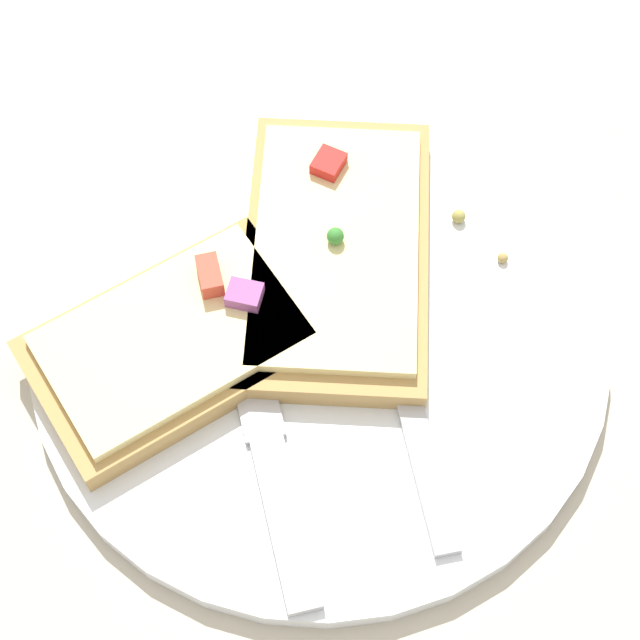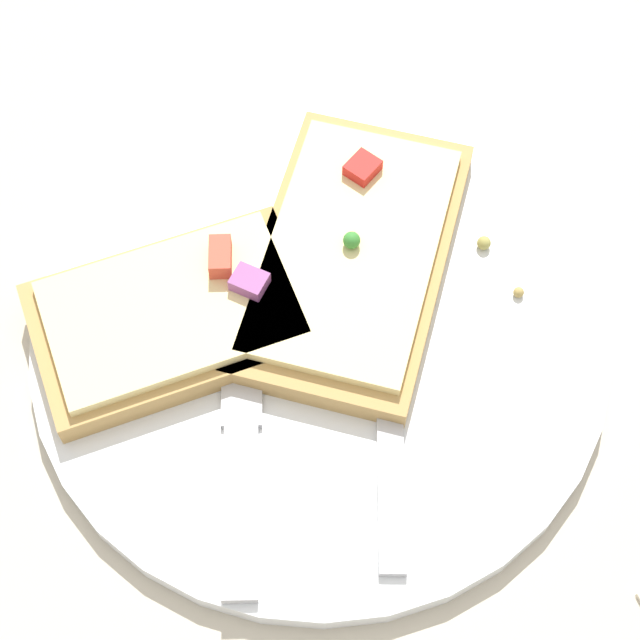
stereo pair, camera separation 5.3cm
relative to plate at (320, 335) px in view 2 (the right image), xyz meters
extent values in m
plane|color=#BCB29E|center=(0.00, 0.00, -0.01)|extent=(4.00, 4.00, 0.00)
cylinder|color=white|center=(0.00, 0.00, 0.00)|extent=(0.29, 0.29, 0.01)
cube|color=#B7B7BC|center=(-0.01, 0.07, 0.01)|extent=(0.07, 0.13, 0.01)
cube|color=#B7B7BC|center=(-0.04, -0.02, 0.01)|extent=(0.05, 0.06, 0.01)
cube|color=#B7B7BC|center=(-0.07, -0.05, 0.01)|extent=(0.02, 0.03, 0.00)
cube|color=#B7B7BC|center=(-0.06, -0.05, 0.01)|extent=(0.02, 0.03, 0.00)
cube|color=#B7B7BC|center=(-0.06, -0.06, 0.01)|extent=(0.02, 0.03, 0.00)
cube|color=#B7B7BC|center=(-0.05, -0.06, 0.01)|extent=(0.02, 0.03, 0.00)
cube|color=#B7B7BC|center=(0.07, 0.07, 0.01)|extent=(0.05, 0.08, 0.01)
cube|color=#B7B7BC|center=(0.03, -0.03, 0.01)|extent=(0.07, 0.13, 0.00)
cube|color=tan|center=(-0.03, -0.03, 0.01)|extent=(0.17, 0.19, 0.01)
cube|color=beige|center=(-0.03, -0.03, 0.02)|extent=(0.15, 0.16, 0.01)
cube|color=red|center=(-0.05, -0.07, 0.03)|extent=(0.02, 0.02, 0.01)
sphere|color=#388433|center=(-0.03, -0.03, 0.03)|extent=(0.01, 0.01, 0.01)
cube|color=tan|center=(0.07, -0.03, 0.01)|extent=(0.14, 0.09, 0.01)
cube|color=beige|center=(0.07, -0.03, 0.02)|extent=(0.12, 0.08, 0.01)
cube|color=#934C8E|center=(0.03, -0.03, 0.03)|extent=(0.02, 0.02, 0.01)
cube|color=#D14733|center=(0.03, -0.04, 0.03)|extent=(0.02, 0.02, 0.01)
sphere|color=#A49C4F|center=(-0.10, -0.01, 0.01)|extent=(0.01, 0.01, 0.01)
sphere|color=tan|center=(-0.10, 0.02, 0.01)|extent=(0.01, 0.01, 0.01)
sphere|color=tan|center=(0.02, -0.01, 0.01)|extent=(0.01, 0.01, 0.01)
sphere|color=tan|center=(0.01, 0.03, 0.01)|extent=(0.01, 0.01, 0.01)
sphere|color=#BC794E|center=(0.11, 0.00, 0.01)|extent=(0.01, 0.01, 0.01)
camera|label=1|loc=(0.14, 0.21, 0.48)|focal=60.00mm
camera|label=2|loc=(0.10, 0.23, 0.48)|focal=60.00mm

